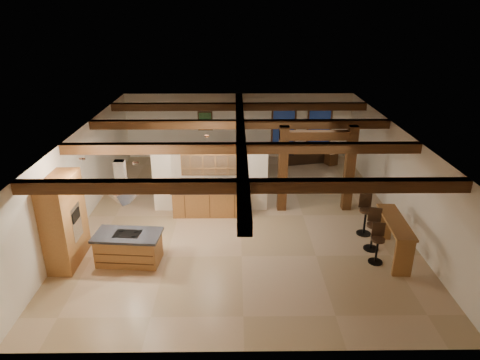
# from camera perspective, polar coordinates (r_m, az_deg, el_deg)

# --- Properties ---
(ground) EXTENTS (12.00, 12.00, 0.00)m
(ground) POSITION_cam_1_polar(r_m,az_deg,el_deg) (14.17, 0.07, -4.77)
(ground) COLOR tan
(ground) RESTS_ON ground
(room_walls) EXTENTS (12.00, 12.00, 12.00)m
(room_walls) POSITION_cam_1_polar(r_m,az_deg,el_deg) (13.46, 0.08, 2.00)
(room_walls) COLOR white
(room_walls) RESTS_ON ground
(ceiling_beams) EXTENTS (10.00, 12.00, 0.28)m
(ceiling_beams) POSITION_cam_1_polar(r_m,az_deg,el_deg) (13.16, 0.08, 6.01)
(ceiling_beams) COLOR #371C0D
(ceiling_beams) RESTS_ON room_walls
(timber_posts) EXTENTS (2.50, 0.30, 2.90)m
(timber_posts) POSITION_cam_1_polar(r_m,az_deg,el_deg) (14.19, 10.21, 2.64)
(timber_posts) COLOR #371C0D
(timber_posts) RESTS_ON ground
(partition_wall) EXTENTS (3.80, 0.18, 2.20)m
(partition_wall) POSITION_cam_1_polar(r_m,az_deg,el_deg) (14.20, -3.99, 0.10)
(partition_wall) COLOR white
(partition_wall) RESTS_ON ground
(pantry_cabinet) EXTENTS (0.67, 1.60, 2.40)m
(pantry_cabinet) POSITION_cam_1_polar(r_m,az_deg,el_deg) (12.18, -22.38, -5.04)
(pantry_cabinet) COLOR #9F6833
(pantry_cabinet) RESTS_ON ground
(back_counter) EXTENTS (2.50, 0.66, 0.94)m
(back_counter) POSITION_cam_1_polar(r_m,az_deg,el_deg) (14.09, -4.01, -2.86)
(back_counter) COLOR #9F6833
(back_counter) RESTS_ON ground
(upper_display_cabinet) EXTENTS (1.80, 0.36, 0.95)m
(upper_display_cabinet) POSITION_cam_1_polar(r_m,az_deg,el_deg) (13.75, -4.11, 2.70)
(upper_display_cabinet) COLOR #9F6833
(upper_display_cabinet) RESTS_ON partition_wall
(range_hood) EXTENTS (1.10, 1.10, 1.40)m
(range_hood) POSITION_cam_1_polar(r_m,az_deg,el_deg) (11.33, -15.26, -2.84)
(range_hood) COLOR silver
(range_hood) RESTS_ON room_walls
(back_windows) EXTENTS (2.70, 0.07, 1.70)m
(back_windows) POSITION_cam_1_polar(r_m,az_deg,el_deg) (19.44, 8.20, 7.27)
(back_windows) COLOR #371C0D
(back_windows) RESTS_ON room_walls
(framed_art) EXTENTS (0.65, 0.05, 0.85)m
(framed_art) POSITION_cam_1_polar(r_m,az_deg,el_deg) (19.21, -4.67, 7.86)
(framed_art) COLOR #371C0D
(framed_art) RESTS_ON room_walls
(recessed_cans) EXTENTS (3.16, 2.46, 0.03)m
(recessed_cans) POSITION_cam_1_polar(r_m,az_deg,el_deg) (11.52, -12.52, 3.68)
(recessed_cans) COLOR silver
(recessed_cans) RESTS_ON room_walls
(kitchen_island) EXTENTS (1.82, 1.07, 0.87)m
(kitchen_island) POSITION_cam_1_polar(r_m,az_deg,el_deg) (11.94, -14.61, -8.71)
(kitchen_island) COLOR #9F6833
(kitchen_island) RESTS_ON ground
(dining_table) EXTENTS (1.99, 1.11, 0.70)m
(dining_table) POSITION_cam_1_polar(r_m,az_deg,el_deg) (17.09, -0.22, 1.35)
(dining_table) COLOR #412010
(dining_table) RESTS_ON ground
(sofa) EXTENTS (2.43, 1.38, 0.67)m
(sofa) POSITION_cam_1_polar(r_m,az_deg,el_deg) (19.30, 9.17, 3.48)
(sofa) COLOR black
(sofa) RESTS_ON ground
(microwave) EXTENTS (0.51, 0.39, 0.25)m
(microwave) POSITION_cam_1_polar(r_m,az_deg,el_deg) (13.83, -2.03, -0.64)
(microwave) COLOR silver
(microwave) RESTS_ON back_counter
(bar_counter) EXTENTS (0.65, 2.12, 1.10)m
(bar_counter) POSITION_cam_1_polar(r_m,az_deg,el_deg) (12.39, 19.86, -6.57)
(bar_counter) COLOR #9F6833
(bar_counter) RESTS_ON ground
(side_table) EXTENTS (0.56, 0.56, 0.53)m
(side_table) POSITION_cam_1_polar(r_m,az_deg,el_deg) (19.06, 12.05, 2.82)
(side_table) COLOR #371C0D
(side_table) RESTS_ON ground
(table_lamp) EXTENTS (0.29, 0.29, 0.34)m
(table_lamp) POSITION_cam_1_polar(r_m,az_deg,el_deg) (18.90, 12.17, 4.27)
(table_lamp) COLOR black
(table_lamp) RESTS_ON side_table
(bar_stool_a) EXTENTS (0.39, 0.41, 1.11)m
(bar_stool_a) POSITION_cam_1_polar(r_m,az_deg,el_deg) (12.07, 17.85, -8.04)
(bar_stool_a) COLOR black
(bar_stool_a) RESTS_ON ground
(bar_stool_b) EXTENTS (0.44, 0.46, 1.22)m
(bar_stool_b) POSITION_cam_1_polar(r_m,az_deg,el_deg) (12.63, 17.33, -6.28)
(bar_stool_b) COLOR black
(bar_stool_b) RESTS_ON ground
(bar_stool_c) EXTENTS (0.44, 0.44, 1.25)m
(bar_stool_c) POSITION_cam_1_polar(r_m,az_deg,el_deg) (13.38, 16.35, -4.44)
(bar_stool_c) COLOR black
(bar_stool_c) RESTS_ON ground
(dining_chairs) EXTENTS (1.84, 1.84, 1.11)m
(dining_chairs) POSITION_cam_1_polar(r_m,az_deg,el_deg) (17.01, -0.22, 2.03)
(dining_chairs) COLOR #371C0D
(dining_chairs) RESTS_ON ground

